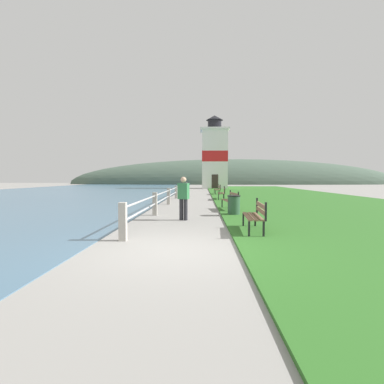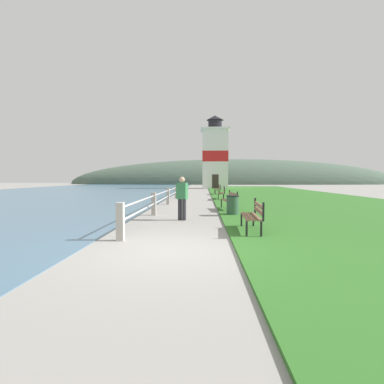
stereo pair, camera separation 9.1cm
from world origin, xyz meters
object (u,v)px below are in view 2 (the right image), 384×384
Objects in this scene: lighthouse at (215,156)px; person_strolling at (182,197)px; park_bench_near at (254,214)px; park_bench_by_lighthouse at (218,189)px; trash_bin at (233,205)px; park_bench_far at (222,192)px; park_bench_midway at (230,199)px.

lighthouse is 6.54× the size of person_strolling.
park_bench_near is 18.96m from park_bench_by_lighthouse.
person_strolling is 2.47m from trash_bin.
person_strolling reaches higher than park_bench_far.
park_bench_far is at bearing -86.90° from park_bench_near.
person_strolling is (-2.45, -32.37, -3.81)m from lighthouse.
park_bench_by_lighthouse is at bearing 15.23° from person_strolling.
park_bench_near is 1.08× the size of person_strolling.
park_bench_midway reaches higher than trash_bin.
park_bench_far is 6.33m from park_bench_by_lighthouse.
park_bench_midway is 6.83m from park_bench_far.
park_bench_midway is at bearing 87.65° from park_bench_by_lighthouse.
park_bench_near and park_bench_far have the same top height.
park_bench_far is at bearing 87.77° from park_bench_by_lighthouse.
park_bench_near is 0.94× the size of park_bench_midway.
park_bench_midway is 1.14× the size of park_bench_by_lighthouse.
park_bench_by_lighthouse reaches higher than trash_bin.
park_bench_far is 0.19× the size of lighthouse.
park_bench_far is 1.20× the size of park_bench_by_lighthouse.
park_bench_by_lighthouse is at bearing 89.49° from trash_bin.
park_bench_midway and park_bench_far have the same top height.
person_strolling reaches higher than park_bench_by_lighthouse.
park_bench_by_lighthouse is at bearing -91.13° from lighthouse.
person_strolling is at bearing -45.24° from park_bench_near.
park_bench_midway is 29.32m from lighthouse.
trash_bin is at bearing -90.83° from lighthouse.
person_strolling is at bearing -94.32° from lighthouse.
trash_bin is at bearing -84.12° from park_bench_near.
trash_bin is (-0.22, 3.83, -0.11)m from park_bench_near.
park_bench_far reaches higher than trash_bin.
park_bench_midway is at bearing -9.16° from person_strolling.
trash_bin is (-0.13, -15.13, -0.11)m from park_bench_by_lighthouse.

